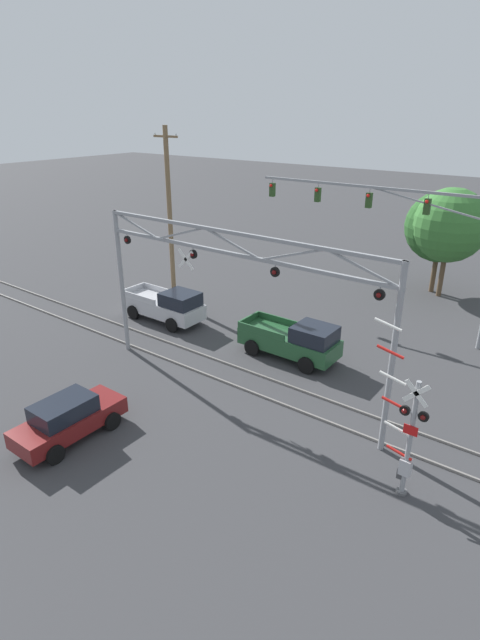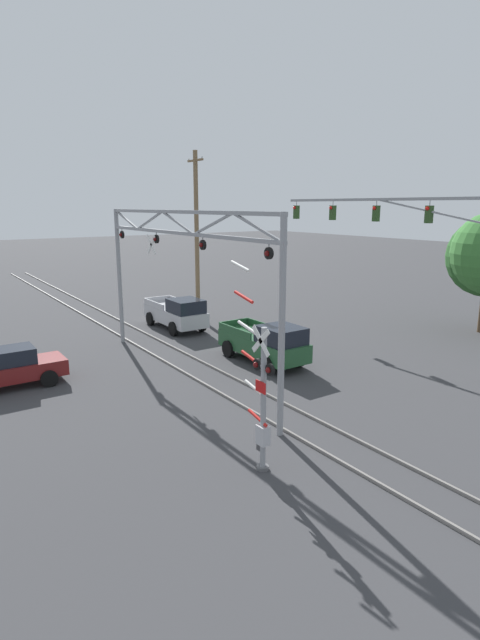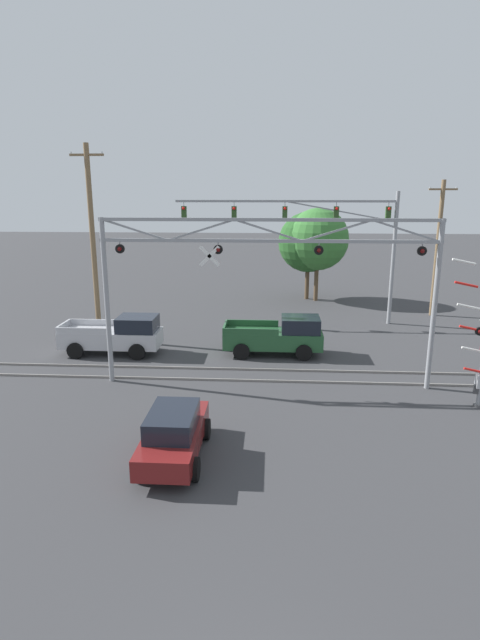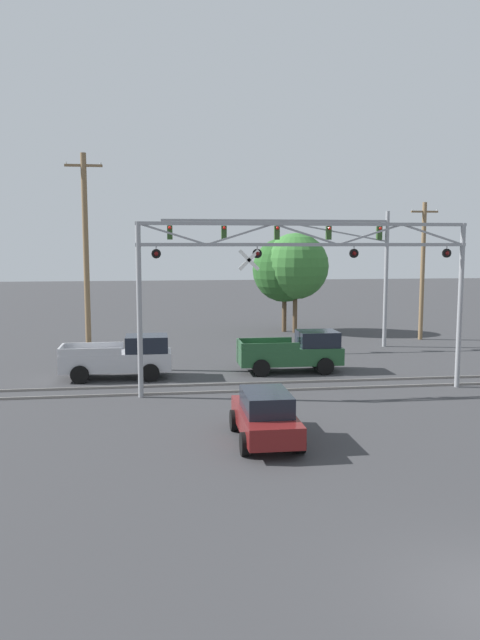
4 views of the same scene
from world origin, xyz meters
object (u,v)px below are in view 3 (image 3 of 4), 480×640
at_px(traffic_signal_span, 333,230).
at_px(pickup_truck_lead, 278,336).
at_px(utility_pole_left, 93,243).
at_px(background_tree_far_left_verge, 308,242).
at_px(crossing_gantry, 268,267).
at_px(pickup_truck_following, 117,335).
at_px(utility_pole_right, 438,247).
at_px(background_tree_beyond_span, 318,239).
at_px(sedan_waiting, 174,433).

xyz_separation_m(traffic_signal_span, pickup_truck_lead, (-3.32, -6.70, -4.90)).
relative_size(utility_pole_left, background_tree_far_left_verge, 1.58).
height_order(crossing_gantry, pickup_truck_following, crossing_gantry).
bearing_deg(crossing_gantry, background_tree_far_left_verge, 80.85).
height_order(utility_pole_left, background_tree_far_left_verge, utility_pole_left).
xyz_separation_m(traffic_signal_span, utility_pole_left, (-13.40, -4.64, -0.44)).
xyz_separation_m(traffic_signal_span, pickup_truck_following, (-11.62, -7.09, -4.90)).
xyz_separation_m(crossing_gantry, utility_pole_right, (11.05, 13.37, -0.52)).
relative_size(traffic_signal_span, utility_pole_right, 1.53).
distance_m(pickup_truck_following, background_tree_beyond_span, 18.29).
relative_size(pickup_truck_lead, utility_pole_left, 0.47).
bearing_deg(sedan_waiting, background_tree_beyond_span, 75.14).
relative_size(traffic_signal_span, pickup_truck_following, 2.68).
bearing_deg(background_tree_beyond_span, pickup_truck_following, -129.26).
bearing_deg(pickup_truck_following, crossing_gantry, -26.29).
bearing_deg(background_tree_far_left_verge, sedan_waiting, -103.09).
bearing_deg(background_tree_beyond_span, background_tree_far_left_verge, 139.23).
xyz_separation_m(pickup_truck_lead, utility_pole_left, (-10.09, 2.06, 4.46)).
distance_m(traffic_signal_span, utility_pole_left, 14.19).
relative_size(crossing_gantry, pickup_truck_lead, 2.77).
xyz_separation_m(pickup_truck_lead, pickup_truck_following, (-8.30, -0.38, 0.00)).
xyz_separation_m(background_tree_beyond_span, background_tree_far_left_verge, (-0.65, 0.56, -0.27)).
relative_size(utility_pole_right, background_tree_far_left_verge, 1.32).
bearing_deg(sedan_waiting, pickup_truck_following, 115.87).
bearing_deg(pickup_truck_following, traffic_signal_span, 31.37).
distance_m(utility_pole_left, utility_pole_right, 21.78).
height_order(crossing_gantry, utility_pole_right, utility_pole_right).
distance_m(crossing_gantry, background_tree_far_left_verge, 18.50).
height_order(pickup_truck_lead, utility_pole_left, utility_pole_left).
bearing_deg(sedan_waiting, pickup_truck_lead, 72.43).
height_order(pickup_truck_lead, background_tree_far_left_verge, background_tree_far_left_verge).
height_order(crossing_gantry, traffic_signal_span, traffic_signal_span).
distance_m(pickup_truck_lead, background_tree_beyond_span, 14.30).
xyz_separation_m(sedan_waiting, background_tree_beyond_span, (6.38, 24.07, 3.85)).
height_order(pickup_truck_following, background_tree_beyond_span, background_tree_beyond_span).
relative_size(crossing_gantry, background_tree_beyond_span, 1.98).
distance_m(utility_pole_right, background_tree_far_left_verge, 9.47).
height_order(pickup_truck_lead, background_tree_beyond_span, background_tree_beyond_span).
height_order(utility_pole_left, utility_pole_right, utility_pole_left).
bearing_deg(crossing_gantry, background_tree_beyond_span, 78.51).
height_order(traffic_signal_span, background_tree_beyond_span, traffic_signal_span).
bearing_deg(background_tree_far_left_verge, utility_pole_left, -136.12).
bearing_deg(utility_pole_right, traffic_signal_span, -161.08).
relative_size(crossing_gantry, utility_pole_right, 1.56).
relative_size(utility_pole_left, utility_pole_right, 1.19).
height_order(traffic_signal_span, utility_pole_right, utility_pole_right).
relative_size(pickup_truck_following, utility_pole_right, 0.57).
height_order(utility_pole_right, background_tree_beyond_span, utility_pole_right).
xyz_separation_m(crossing_gantry, pickup_truck_lead, (0.56, 4.21, -4.13)).
relative_size(crossing_gantry, sedan_waiting, 3.30).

